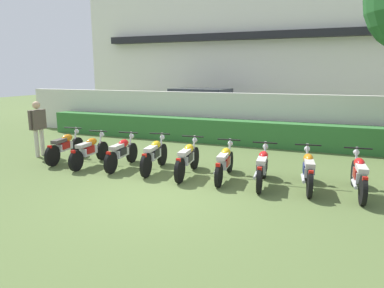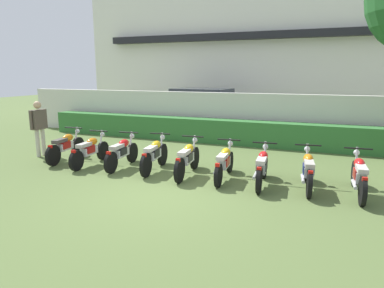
# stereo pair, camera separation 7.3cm
# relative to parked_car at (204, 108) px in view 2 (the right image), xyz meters

# --- Properties ---
(ground) EXTENTS (60.00, 60.00, 0.00)m
(ground) POSITION_rel_parked_car_xyz_m (2.33, -9.28, -0.94)
(ground) COLOR #566B38
(building) EXTENTS (21.04, 6.50, 8.44)m
(building) POSITION_rel_parked_car_xyz_m (2.33, 5.59, 3.29)
(building) COLOR white
(building) RESTS_ON ground
(compound_wall) EXTENTS (19.99, 0.30, 1.87)m
(compound_wall) POSITION_rel_parked_car_xyz_m (2.33, -2.62, -0.00)
(compound_wall) COLOR silver
(compound_wall) RESTS_ON ground
(hedge_row) EXTENTS (15.99, 0.70, 0.90)m
(hedge_row) POSITION_rel_parked_car_xyz_m (2.33, -3.32, -0.49)
(hedge_row) COLOR #337033
(hedge_row) RESTS_ON ground
(parked_car) EXTENTS (4.68, 2.50, 1.89)m
(parked_car) POSITION_rel_parked_car_xyz_m (0.00, 0.00, 0.00)
(parked_car) COLOR silver
(parked_car) RESTS_ON ground
(motorcycle_in_row_0) EXTENTS (0.60, 1.87, 0.96)m
(motorcycle_in_row_0) POSITION_rel_parked_car_xyz_m (-1.69, -7.70, -0.49)
(motorcycle_in_row_0) COLOR black
(motorcycle_in_row_0) RESTS_ON ground
(motorcycle_in_row_1) EXTENTS (0.60, 1.89, 0.94)m
(motorcycle_in_row_1) POSITION_rel_parked_car_xyz_m (-0.69, -7.84, -0.50)
(motorcycle_in_row_1) COLOR black
(motorcycle_in_row_1) RESTS_ON ground
(motorcycle_in_row_2) EXTENTS (0.60, 1.82, 0.95)m
(motorcycle_in_row_2) POSITION_rel_parked_car_xyz_m (0.31, -7.73, -0.49)
(motorcycle_in_row_2) COLOR black
(motorcycle_in_row_2) RESTS_ON ground
(motorcycle_in_row_3) EXTENTS (0.60, 1.87, 0.97)m
(motorcycle_in_row_3) POSITION_rel_parked_car_xyz_m (1.32, -7.68, -0.48)
(motorcycle_in_row_3) COLOR black
(motorcycle_in_row_3) RESTS_ON ground
(motorcycle_in_row_4) EXTENTS (0.60, 1.92, 0.97)m
(motorcycle_in_row_4) POSITION_rel_parked_car_xyz_m (2.32, -7.76, -0.48)
(motorcycle_in_row_4) COLOR black
(motorcycle_in_row_4) RESTS_ON ground
(motorcycle_in_row_5) EXTENTS (0.60, 1.89, 0.94)m
(motorcycle_in_row_5) POSITION_rel_parked_car_xyz_m (3.31, -7.71, -0.50)
(motorcycle_in_row_5) COLOR black
(motorcycle_in_row_5) RESTS_ON ground
(motorcycle_in_row_6) EXTENTS (0.60, 1.82, 0.96)m
(motorcycle_in_row_6) POSITION_rel_parked_car_xyz_m (4.27, -7.83, -0.49)
(motorcycle_in_row_6) COLOR black
(motorcycle_in_row_6) RESTS_ON ground
(motorcycle_in_row_7) EXTENTS (0.60, 1.82, 0.96)m
(motorcycle_in_row_7) POSITION_rel_parked_car_xyz_m (5.30, -7.73, -0.49)
(motorcycle_in_row_7) COLOR black
(motorcycle_in_row_7) RESTS_ON ground
(motorcycle_in_row_8) EXTENTS (0.60, 1.93, 0.96)m
(motorcycle_in_row_8) POSITION_rel_parked_car_xyz_m (6.36, -7.74, -0.49)
(motorcycle_in_row_8) COLOR black
(motorcycle_in_row_8) RESTS_ON ground
(inspector_person) EXTENTS (0.24, 0.70, 1.76)m
(inspector_person) POSITION_rel_parked_car_xyz_m (-2.90, -7.48, 0.12)
(inspector_person) COLOR beige
(inspector_person) RESTS_ON ground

